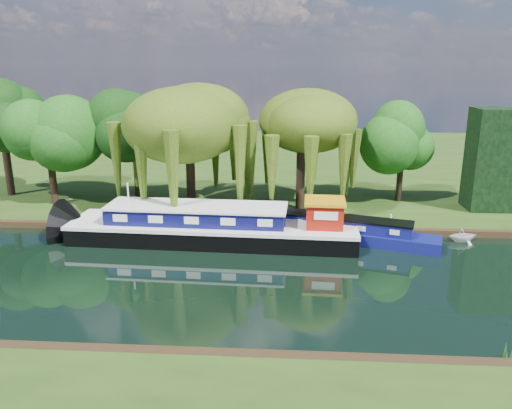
# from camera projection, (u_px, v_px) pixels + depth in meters

# --- Properties ---
(ground) EXTENTS (120.00, 120.00, 0.00)m
(ground) POSITION_uv_depth(u_px,v_px,m) (257.00, 279.00, 28.26)
(ground) COLOR black
(far_bank) EXTENTS (120.00, 52.00, 0.45)m
(far_bank) POSITION_uv_depth(u_px,v_px,m) (275.00, 161.00, 60.83)
(far_bank) COLOR #1F3A10
(far_bank) RESTS_ON ground
(dutch_barge) EXTENTS (19.66, 5.23, 4.11)m
(dutch_barge) POSITION_uv_depth(u_px,v_px,m) (215.00, 227.00, 34.00)
(dutch_barge) COLOR black
(dutch_barge) RESTS_ON ground
(narrowboat) EXTENTS (12.43, 5.64, 1.80)m
(narrowboat) POSITION_uv_depth(u_px,v_px,m) (346.00, 232.00, 34.21)
(narrowboat) COLOR navy
(narrowboat) RESTS_ON ground
(red_dinghy) EXTENTS (3.29, 2.86, 0.57)m
(red_dinghy) POSITION_uv_depth(u_px,v_px,m) (162.00, 241.00, 34.25)
(red_dinghy) COLOR maroon
(red_dinghy) RESTS_ON ground
(white_cruiser) EXTENTS (2.38, 2.17, 1.07)m
(white_cruiser) POSITION_uv_depth(u_px,v_px,m) (462.00, 241.00, 34.20)
(white_cruiser) COLOR silver
(white_cruiser) RESTS_ON ground
(willow_left) EXTENTS (7.84, 7.84, 9.40)m
(willow_left) POSITION_uv_depth(u_px,v_px,m) (189.00, 125.00, 37.65)
(willow_left) COLOR black
(willow_left) RESTS_ON far_bank
(willow_right) EXTENTS (7.02, 7.02, 8.55)m
(willow_right) POSITION_uv_depth(u_px,v_px,m) (302.00, 131.00, 38.74)
(willow_right) COLOR black
(willow_right) RESTS_ON far_bank
(tree_far_left) EXTENTS (5.31, 5.31, 8.55)m
(tree_far_left) POSITION_uv_depth(u_px,v_px,m) (48.00, 133.00, 40.25)
(tree_far_left) COLOR black
(tree_far_left) RESTS_ON far_bank
(tree_far_back) EXTENTS (5.45, 5.45, 9.17)m
(tree_far_back) POSITION_uv_depth(u_px,v_px,m) (2.00, 123.00, 42.86)
(tree_far_back) COLOR black
(tree_far_back) RESTS_ON far_bank
(tree_far_mid) EXTENTS (5.19, 5.19, 8.50)m
(tree_far_mid) POSITION_uv_depth(u_px,v_px,m) (134.00, 131.00, 41.82)
(tree_far_mid) COLOR black
(tree_far_mid) RESTS_ON far_bank
(tree_far_right) EXTENTS (4.42, 4.42, 7.23)m
(tree_far_right) POSITION_uv_depth(u_px,v_px,m) (403.00, 143.00, 41.30)
(tree_far_right) COLOR black
(tree_far_right) RESTS_ON far_bank
(conifer_hedge) EXTENTS (6.00, 3.00, 8.00)m
(conifer_hedge) POSITION_uv_depth(u_px,v_px,m) (509.00, 160.00, 39.29)
(conifer_hedge) COLOR black
(conifer_hedge) RESTS_ON far_bank
(lamppost) EXTENTS (0.36, 0.36, 2.56)m
(lamppost) POSITION_uv_depth(u_px,v_px,m) (272.00, 192.00, 37.64)
(lamppost) COLOR silver
(lamppost) RESTS_ON far_bank
(mooring_posts) EXTENTS (19.16, 0.16, 1.00)m
(mooring_posts) POSITION_uv_depth(u_px,v_px,m) (258.00, 218.00, 36.09)
(mooring_posts) COLOR silver
(mooring_posts) RESTS_ON far_bank
(reeds_near) EXTENTS (33.70, 1.50, 1.10)m
(reeds_near) POSITION_uv_depth(u_px,v_px,m) (413.00, 348.00, 20.41)
(reeds_near) COLOR #1A5015
(reeds_near) RESTS_ON ground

